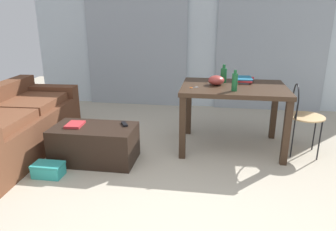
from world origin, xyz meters
TOP-DOWN VIEW (x-y plane):
  - ground_plane at (0.00, 1.42)m, footprint 8.72×8.72m
  - wall_back at (0.00, 3.64)m, footprint 5.92×0.10m
  - curtains at (0.00, 3.55)m, footprint 4.04×0.03m
  - couch at (-2.10, 1.28)m, footprint 0.93×2.03m
  - coffee_table at (-1.04, 1.20)m, footprint 0.90×0.50m
  - craft_table at (0.47, 1.81)m, footprint 1.21×0.88m
  - wire_chair at (1.23, 1.75)m, footprint 0.40×0.41m
  - bottle_near at (0.35, 1.99)m, footprint 0.07×0.07m
  - bottle_far at (0.46, 1.56)m, footprint 0.06×0.06m
  - bowl at (0.26, 1.83)m, footprint 0.19×0.19m
  - book_stack at (0.60, 2.07)m, footprint 0.27×0.33m
  - scissors at (-0.00, 1.65)m, footprint 0.10×0.08m
  - tv_remote_primary at (-0.73, 1.31)m, footprint 0.11×0.15m
  - magazine at (-1.26, 1.20)m, footprint 0.18×0.23m
  - shoebox at (-1.38, 0.78)m, footprint 0.30×0.19m

SIDE VIEW (x-z plane):
  - ground_plane at x=0.00m, z-range 0.00..0.00m
  - shoebox at x=-1.38m, z-range 0.00..0.14m
  - coffee_table at x=-1.04m, z-range 0.00..0.40m
  - couch at x=-2.10m, z-range -0.06..0.68m
  - tv_remote_primary at x=-0.73m, z-range 0.40..0.42m
  - magazine at x=-1.26m, z-range 0.40..0.43m
  - wire_chair at x=1.23m, z-range 0.10..0.94m
  - craft_table at x=0.47m, z-range 0.28..1.05m
  - scissors at x=0.00m, z-range 0.77..0.78m
  - book_stack at x=0.60m, z-range 0.77..0.83m
  - bowl at x=0.26m, z-range 0.77..0.89m
  - bottle_near at x=0.35m, z-range 0.76..0.98m
  - bottle_far at x=0.46m, z-range 0.76..0.99m
  - curtains at x=0.00m, z-range 0.00..2.38m
  - wall_back at x=0.00m, z-range 0.00..2.64m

